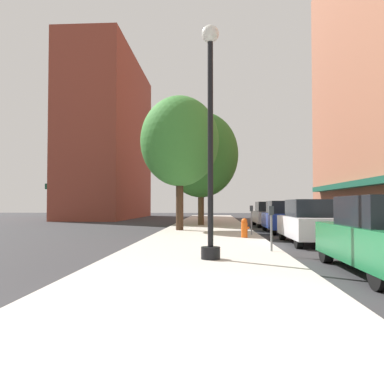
% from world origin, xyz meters
% --- Properties ---
extents(ground_plane, '(90.00, 90.00, 0.00)m').
position_xyz_m(ground_plane, '(4.00, 18.00, 0.00)').
color(ground_plane, '#2D2D30').
extents(sidewalk_slab, '(4.80, 50.00, 0.12)m').
position_xyz_m(sidewalk_slab, '(0.00, 19.00, 0.06)').
color(sidewalk_slab, '#B7B2A8').
rests_on(sidewalk_slab, ground).
extents(building_far_background, '(6.80, 18.00, 17.17)m').
position_xyz_m(building_far_background, '(-11.01, 37.00, 8.56)').
color(building_far_background, brown).
rests_on(building_far_background, ground).
extents(lamppost, '(0.48, 0.48, 5.90)m').
position_xyz_m(lamppost, '(0.30, 5.25, 3.20)').
color(lamppost, black).
rests_on(lamppost, sidewalk_slab).
extents(fire_hydrant, '(0.33, 0.26, 0.79)m').
position_xyz_m(fire_hydrant, '(1.62, 11.55, 0.52)').
color(fire_hydrant, '#E05614').
rests_on(fire_hydrant, sidewalk_slab).
extents(parking_meter_near, '(0.14, 0.09, 1.31)m').
position_xyz_m(parking_meter_near, '(2.05, 6.97, 0.95)').
color(parking_meter_near, slate).
rests_on(parking_meter_near, sidewalk_slab).
extents(parking_meter_far, '(0.14, 0.09, 1.31)m').
position_xyz_m(parking_meter_far, '(2.05, 13.09, 0.95)').
color(parking_meter_far, slate).
rests_on(parking_meter_far, sidewalk_slab).
extents(tree_near, '(4.98, 4.98, 7.56)m').
position_xyz_m(tree_near, '(-0.51, 21.36, 4.80)').
color(tree_near, '#4C3823').
rests_on(tree_near, sidewalk_slab).
extents(tree_mid, '(4.19, 4.19, 7.15)m').
position_xyz_m(tree_mid, '(-1.46, 16.09, 4.84)').
color(tree_mid, '#422D1E').
rests_on(tree_mid, sidewalk_slab).
extents(tree_far, '(4.05, 4.05, 6.94)m').
position_xyz_m(tree_far, '(-0.68, 26.28, 4.71)').
color(tree_far, '#4C3823').
rests_on(tree_far, sidewalk_slab).
extents(car_white, '(1.80, 4.30, 1.66)m').
position_xyz_m(car_white, '(4.00, 10.33, 0.81)').
color(car_white, black).
rests_on(car_white, ground).
extents(car_blue, '(1.80, 4.30, 1.66)m').
position_xyz_m(car_blue, '(4.00, 16.05, 0.81)').
color(car_blue, black).
rests_on(car_blue, ground).
extents(car_silver, '(1.80, 4.30, 1.66)m').
position_xyz_m(car_silver, '(4.00, 21.83, 0.81)').
color(car_silver, black).
rests_on(car_silver, ground).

